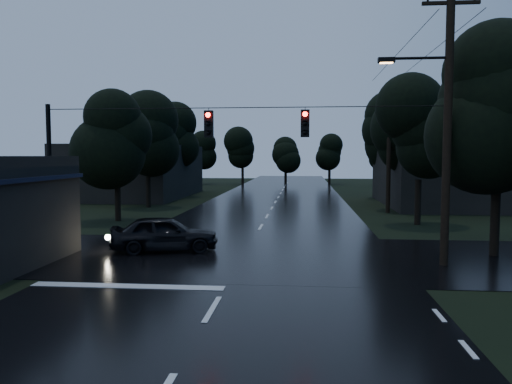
# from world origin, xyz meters

# --- Properties ---
(main_road) EXTENTS (12.00, 120.00, 0.02)m
(main_road) POSITION_xyz_m (0.00, 30.00, 0.00)
(main_road) COLOR black
(main_road) RESTS_ON ground
(cross_street) EXTENTS (60.00, 9.00, 0.02)m
(cross_street) POSITION_xyz_m (0.00, 12.00, 0.00)
(cross_street) COLOR black
(cross_street) RESTS_ON ground
(building_far_right) EXTENTS (10.00, 14.00, 4.40)m
(building_far_right) POSITION_xyz_m (14.00, 34.00, 2.20)
(building_far_right) COLOR black
(building_far_right) RESTS_ON ground
(building_far_left) EXTENTS (10.00, 16.00, 5.00)m
(building_far_left) POSITION_xyz_m (-14.00, 40.00, 2.50)
(building_far_left) COLOR black
(building_far_left) RESTS_ON ground
(utility_pole_main) EXTENTS (3.50, 0.30, 10.00)m
(utility_pole_main) POSITION_xyz_m (7.41, 11.00, 5.26)
(utility_pole_main) COLOR black
(utility_pole_main) RESTS_ON ground
(utility_pole_far) EXTENTS (2.00, 0.30, 7.50)m
(utility_pole_far) POSITION_xyz_m (8.30, 28.00, 3.88)
(utility_pole_far) COLOR black
(utility_pole_far) RESTS_ON ground
(anchor_pole_left) EXTENTS (0.18, 0.18, 6.00)m
(anchor_pole_left) POSITION_xyz_m (-7.50, 11.00, 3.00)
(anchor_pole_left) COLOR black
(anchor_pole_left) RESTS_ON ground
(span_signals) EXTENTS (15.00, 0.37, 1.12)m
(span_signals) POSITION_xyz_m (0.56, 10.99, 5.24)
(span_signals) COLOR black
(span_signals) RESTS_ON ground
(tree_corner_near) EXTENTS (4.48, 4.48, 9.44)m
(tree_corner_near) POSITION_xyz_m (10.00, 13.00, 5.99)
(tree_corner_near) COLOR black
(tree_corner_near) RESTS_ON ground
(tree_left_a) EXTENTS (3.92, 3.92, 8.26)m
(tree_left_a) POSITION_xyz_m (-9.00, 22.00, 5.24)
(tree_left_a) COLOR black
(tree_left_a) RESTS_ON ground
(tree_left_b) EXTENTS (4.20, 4.20, 8.85)m
(tree_left_b) POSITION_xyz_m (-9.60, 30.00, 5.62)
(tree_left_b) COLOR black
(tree_left_b) RESTS_ON ground
(tree_left_c) EXTENTS (4.48, 4.48, 9.44)m
(tree_left_c) POSITION_xyz_m (-10.20, 40.00, 5.99)
(tree_left_c) COLOR black
(tree_left_c) RESTS_ON ground
(tree_right_a) EXTENTS (4.20, 4.20, 8.85)m
(tree_right_a) POSITION_xyz_m (9.00, 22.00, 5.62)
(tree_right_a) COLOR black
(tree_right_a) RESTS_ON ground
(tree_right_b) EXTENTS (4.48, 4.48, 9.44)m
(tree_right_b) POSITION_xyz_m (9.60, 30.00, 5.99)
(tree_right_b) COLOR black
(tree_right_b) RESTS_ON ground
(tree_right_c) EXTENTS (4.76, 4.76, 10.03)m
(tree_right_c) POSITION_xyz_m (10.20, 40.00, 6.37)
(tree_right_c) COLOR black
(tree_right_c) RESTS_ON ground
(car) EXTENTS (4.75, 2.83, 1.51)m
(car) POSITION_xyz_m (-3.43, 12.69, 0.76)
(car) COLOR black
(car) RESTS_ON ground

